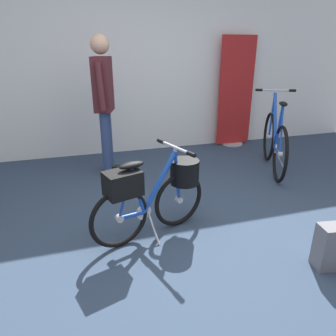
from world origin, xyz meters
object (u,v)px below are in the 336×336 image
at_px(visitor_near_wall, 104,98).
at_px(backpack_on_floor, 332,246).
at_px(floor_banner_stand, 235,98).
at_px(display_bike_left, 274,142).
at_px(folding_bike_foreground, 155,190).

height_order(visitor_near_wall, backpack_on_floor, visitor_near_wall).
relative_size(floor_banner_stand, display_bike_left, 1.26).
bearing_deg(visitor_near_wall, display_bike_left, -13.01).
height_order(folding_bike_foreground, backpack_on_floor, folding_bike_foreground).
relative_size(floor_banner_stand, backpack_on_floor, 4.94).
xyz_separation_m(folding_bike_foreground, visitor_near_wall, (-0.24, 1.56, 0.56)).
bearing_deg(folding_bike_foreground, display_bike_left, 29.20).
bearing_deg(visitor_near_wall, floor_banner_stand, 18.36).
xyz_separation_m(floor_banner_stand, folding_bike_foreground, (-1.95, -2.29, -0.37)).
bearing_deg(folding_bike_foreground, backpack_on_floor, -35.33).
bearing_deg(floor_banner_stand, visitor_near_wall, -161.64).
bearing_deg(display_bike_left, backpack_on_floor, -111.97).
distance_m(floor_banner_stand, backpack_on_floor, 3.27).
relative_size(display_bike_left, visitor_near_wall, 0.81).
relative_size(visitor_near_wall, backpack_on_floor, 4.83).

